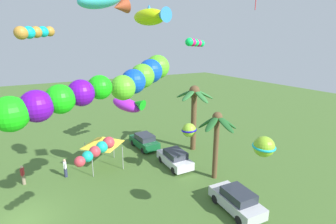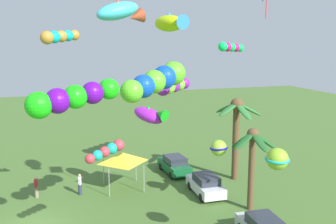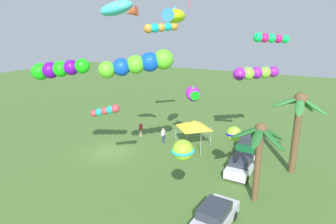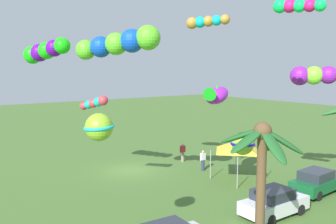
{
  "view_description": "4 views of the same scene",
  "coord_description": "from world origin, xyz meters",
  "px_view_note": "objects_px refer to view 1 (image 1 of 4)",
  "views": [
    {
      "loc": [
        15.93,
        1.48,
        10.76
      ],
      "look_at": [
        2.72,
        8.89,
        6.58
      ],
      "focal_mm": 26.98,
      "sensor_mm": 36.0,
      "label": 1
    },
    {
      "loc": [
        23.33,
        1.13,
        11.23
      ],
      "look_at": [
        2.75,
        7.75,
        7.24
      ],
      "focal_mm": 41.71,
      "sensor_mm": 36.0,
      "label": 2
    },
    {
      "loc": [
        19.68,
        17.06,
        11.32
      ],
      "look_at": [
        2.55,
        7.72,
        5.72
      ],
      "focal_mm": 30.85,
      "sensor_mm": 36.0,
      "label": 3
    },
    {
      "loc": [
        13.92,
        24.06,
        7.88
      ],
      "look_at": [
        2.18,
        7.94,
        5.5
      ],
      "focal_mm": 39.17,
      "sensor_mm": 36.0,
      "label": 4
    }
  ],
  "objects_px": {
    "kite_tube_9": "(145,75)",
    "kite_tube_7": "(54,101)",
    "spectator_0": "(23,175)",
    "festival_tent": "(103,141)",
    "kite_tube_4": "(97,150)",
    "palm_tree_0": "(217,130)",
    "kite_tube_10": "(195,43)",
    "parked_car_1": "(144,141)",
    "kite_ball_6": "(189,130)",
    "kite_tube_1": "(34,32)",
    "kite_tube_3": "(140,77)",
    "kite_fish_11": "(151,17)",
    "palm_tree_1": "(194,104)",
    "kite_ball_5": "(264,147)",
    "parked_car_0": "(237,200)",
    "parked_car_2": "(175,158)",
    "spectator_1": "(65,168)",
    "kite_fish_8": "(128,104)"
  },
  "relations": [
    {
      "from": "kite_tube_9",
      "to": "kite_tube_7",
      "type": "bearing_deg",
      "value": -59.82
    },
    {
      "from": "spectator_0",
      "to": "festival_tent",
      "type": "relative_size",
      "value": 0.56
    },
    {
      "from": "kite_tube_4",
      "to": "palm_tree_0",
      "type": "bearing_deg",
      "value": 107.28
    },
    {
      "from": "festival_tent",
      "to": "kite_tube_10",
      "type": "distance_m",
      "value": 11.4
    },
    {
      "from": "parked_car_1",
      "to": "kite_tube_4",
      "type": "distance_m",
      "value": 14.72
    },
    {
      "from": "parked_car_1",
      "to": "kite_tube_10",
      "type": "distance_m",
      "value": 11.72
    },
    {
      "from": "kite_ball_6",
      "to": "kite_tube_4",
      "type": "bearing_deg",
      "value": -63.04
    },
    {
      "from": "parked_car_1",
      "to": "kite_tube_1",
      "type": "distance_m",
      "value": 14.1
    },
    {
      "from": "kite_tube_1",
      "to": "kite_tube_3",
      "type": "relative_size",
      "value": 0.76
    },
    {
      "from": "spectator_0",
      "to": "parked_car_1",
      "type": "bearing_deg",
      "value": 99.87
    },
    {
      "from": "kite_tube_7",
      "to": "kite_fish_11",
      "type": "distance_m",
      "value": 8.17
    },
    {
      "from": "palm_tree_0",
      "to": "kite_tube_4",
      "type": "relative_size",
      "value": 2.73
    },
    {
      "from": "palm_tree_1",
      "to": "kite_tube_9",
      "type": "height_order",
      "value": "kite_tube_9"
    },
    {
      "from": "kite_ball_5",
      "to": "kite_tube_7",
      "type": "distance_m",
      "value": 9.91
    },
    {
      "from": "kite_tube_1",
      "to": "kite_fish_11",
      "type": "distance_m",
      "value": 9.66
    },
    {
      "from": "parked_car_1",
      "to": "spectator_0",
      "type": "xyz_separation_m",
      "value": [
        1.95,
        -11.2,
        0.06
      ]
    },
    {
      "from": "palm_tree_0",
      "to": "festival_tent",
      "type": "xyz_separation_m",
      "value": [
        -6.37,
        -7.38,
        -1.7
      ]
    },
    {
      "from": "kite_tube_3",
      "to": "parked_car_0",
      "type": "bearing_deg",
      "value": 4.96
    },
    {
      "from": "kite_tube_3",
      "to": "kite_tube_9",
      "type": "relative_size",
      "value": 0.92
    },
    {
      "from": "festival_tent",
      "to": "kite_ball_5",
      "type": "bearing_deg",
      "value": 21.07
    },
    {
      "from": "parked_car_1",
      "to": "parked_car_2",
      "type": "relative_size",
      "value": 1.02
    },
    {
      "from": "spectator_1",
      "to": "parked_car_1",
      "type": "bearing_deg",
      "value": 106.1
    },
    {
      "from": "kite_ball_5",
      "to": "kite_ball_6",
      "type": "height_order",
      "value": "kite_ball_5"
    },
    {
      "from": "festival_tent",
      "to": "kite_fish_8",
      "type": "xyz_separation_m",
      "value": [
        3.3,
        1.28,
        3.83
      ]
    },
    {
      "from": "kite_fish_8",
      "to": "kite_tube_10",
      "type": "relative_size",
      "value": 1.34
    },
    {
      "from": "kite_tube_1",
      "to": "parked_car_2",
      "type": "bearing_deg",
      "value": 69.02
    },
    {
      "from": "palm_tree_1",
      "to": "spectator_0",
      "type": "bearing_deg",
      "value": -93.24
    },
    {
      "from": "festival_tent",
      "to": "kite_tube_7",
      "type": "relative_size",
      "value": 0.73
    },
    {
      "from": "parked_car_1",
      "to": "kite_tube_4",
      "type": "height_order",
      "value": "kite_tube_4"
    },
    {
      "from": "kite_tube_9",
      "to": "spectator_1",
      "type": "bearing_deg",
      "value": -159.44
    },
    {
      "from": "kite_ball_6",
      "to": "kite_tube_10",
      "type": "distance_m",
      "value": 6.95
    },
    {
      "from": "kite_tube_9",
      "to": "spectator_0",
      "type": "bearing_deg",
      "value": -145.59
    },
    {
      "from": "kite_ball_6",
      "to": "spectator_1",
      "type": "bearing_deg",
      "value": -120.61
    },
    {
      "from": "festival_tent",
      "to": "spectator_0",
      "type": "bearing_deg",
      "value": -91.44
    },
    {
      "from": "kite_ball_5",
      "to": "kite_tube_7",
      "type": "height_order",
      "value": "kite_tube_7"
    },
    {
      "from": "parked_car_2",
      "to": "festival_tent",
      "type": "height_order",
      "value": "festival_tent"
    },
    {
      "from": "kite_fish_8",
      "to": "parked_car_2",
      "type": "bearing_deg",
      "value": 93.75
    },
    {
      "from": "palm_tree_1",
      "to": "kite_tube_1",
      "type": "distance_m",
      "value": 14.94
    },
    {
      "from": "spectator_0",
      "to": "kite_tube_4",
      "type": "xyz_separation_m",
      "value": [
        9.65,
        3.69,
        5.02
      ]
    },
    {
      "from": "palm_tree_1",
      "to": "kite_tube_10",
      "type": "xyz_separation_m",
      "value": [
        2.94,
        -2.2,
        5.89
      ]
    },
    {
      "from": "kite_tube_1",
      "to": "parked_car_0",
      "type": "bearing_deg",
      "value": 42.37
    },
    {
      "from": "kite_tube_4",
      "to": "kite_tube_10",
      "type": "height_order",
      "value": "kite_tube_10"
    },
    {
      "from": "palm_tree_1",
      "to": "spectator_1",
      "type": "relative_size",
      "value": 4.22
    },
    {
      "from": "palm_tree_1",
      "to": "kite_fish_8",
      "type": "distance_m",
      "value": 8.39
    },
    {
      "from": "festival_tent",
      "to": "kite_tube_7",
      "type": "xyz_separation_m",
      "value": [
        11.76,
        -4.39,
        6.42
      ]
    },
    {
      "from": "parked_car_0",
      "to": "kite_ball_6",
      "type": "relative_size",
      "value": 2.35
    },
    {
      "from": "spectator_0",
      "to": "kite_fish_11",
      "type": "relative_size",
      "value": 0.54
    },
    {
      "from": "kite_ball_5",
      "to": "kite_fish_11",
      "type": "xyz_separation_m",
      "value": [
        -5.71,
        -3.47,
        6.49
      ]
    },
    {
      "from": "palm_tree_1",
      "to": "kite_tube_3",
      "type": "bearing_deg",
      "value": -126.68
    },
    {
      "from": "parked_car_1",
      "to": "kite_ball_5",
      "type": "height_order",
      "value": "kite_ball_5"
    }
  ]
}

